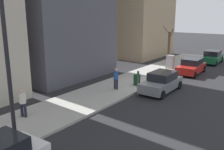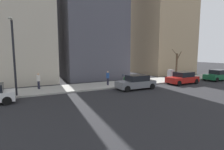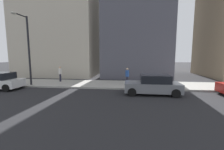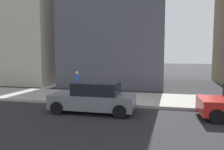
{
  "view_description": "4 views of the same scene",
  "coord_description": "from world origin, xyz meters",
  "px_view_note": "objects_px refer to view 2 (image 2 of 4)",
  "views": [
    {
      "loc": [
        -9.16,
        17.4,
        5.9
      ],
      "look_at": [
        1.2,
        3.32,
        1.56
      ],
      "focal_mm": 40.0,
      "sensor_mm": 36.0,
      "label": 1
    },
    {
      "loc": [
        -16.77,
        10.8,
        3.83
      ],
      "look_at": [
        0.49,
        2.25,
        1.46
      ],
      "focal_mm": 28.0,
      "sensor_mm": 36.0,
      "label": 2
    },
    {
      "loc": [
        -12.97,
        2.05,
        2.98
      ],
      "look_at": [
        0.64,
        3.64,
        1.22
      ],
      "focal_mm": 24.0,
      "sensor_mm": 36.0,
      "label": 3
    },
    {
      "loc": [
        -11.68,
        -3.03,
        2.92
      ],
      "look_at": [
        1.22,
        -0.16,
        1.66
      ],
      "focal_mm": 35.0,
      "sensor_mm": 36.0,
      "label": 4
    }
  ],
  "objects_px": {
    "parked_car_grey": "(136,82)",
    "pedestrian_midblock": "(38,80)",
    "parked_car_green": "(218,75)",
    "parked_car_red": "(183,78)",
    "pedestrian_near_meter": "(108,77)",
    "streetlamp": "(13,51)",
    "office_tower_right": "(8,28)",
    "utility_box": "(171,75)",
    "office_tower_left": "(162,17)",
    "bare_tree": "(177,65)",
    "trash_bin": "(125,81)",
    "parking_meter": "(123,79)"
  },
  "relations": [
    {
      "from": "parked_car_green",
      "to": "pedestrian_near_meter",
      "type": "bearing_deg",
      "value": 78.43
    },
    {
      "from": "parked_car_green",
      "to": "parked_car_grey",
      "type": "bearing_deg",
      "value": 88.53
    },
    {
      "from": "pedestrian_near_meter",
      "to": "pedestrian_midblock",
      "type": "bearing_deg",
      "value": -91.22
    },
    {
      "from": "parking_meter",
      "to": "office_tower_left",
      "type": "bearing_deg",
      "value": -55.7
    },
    {
      "from": "parked_car_green",
      "to": "utility_box",
      "type": "distance_m",
      "value": 7.03
    },
    {
      "from": "parking_meter",
      "to": "trash_bin",
      "type": "bearing_deg",
      "value": -52.77
    },
    {
      "from": "parked_car_green",
      "to": "bare_tree",
      "type": "xyz_separation_m",
      "value": [
        3.87,
        4.1,
        1.4
      ]
    },
    {
      "from": "streetlamp",
      "to": "office_tower_right",
      "type": "bearing_deg",
      "value": 5.4
    },
    {
      "from": "trash_bin",
      "to": "office_tower_right",
      "type": "height_order",
      "value": "office_tower_right"
    },
    {
      "from": "parked_car_red",
      "to": "parking_meter",
      "type": "relative_size",
      "value": 3.15
    },
    {
      "from": "parked_car_green",
      "to": "trash_bin",
      "type": "bearing_deg",
      "value": 79.82
    },
    {
      "from": "parked_car_red",
      "to": "utility_box",
      "type": "distance_m",
      "value": 2.44
    },
    {
      "from": "parked_car_green",
      "to": "office_tower_left",
      "type": "height_order",
      "value": "office_tower_left"
    },
    {
      "from": "parked_car_grey",
      "to": "office_tower_left",
      "type": "xyz_separation_m",
      "value": [
        11.46,
        -13.65,
        10.12
      ]
    },
    {
      "from": "pedestrian_midblock",
      "to": "office_tower_right",
      "type": "distance_m",
      "value": 10.76
    },
    {
      "from": "parked_car_red",
      "to": "utility_box",
      "type": "relative_size",
      "value": 2.97
    },
    {
      "from": "parked_car_green",
      "to": "parking_meter",
      "type": "relative_size",
      "value": 3.15
    },
    {
      "from": "parked_car_green",
      "to": "streetlamp",
      "type": "bearing_deg",
      "value": 85.05
    },
    {
      "from": "parking_meter",
      "to": "streetlamp",
      "type": "xyz_separation_m",
      "value": [
        -0.17,
        10.81,
        3.04
      ]
    },
    {
      "from": "bare_tree",
      "to": "pedestrian_near_meter",
      "type": "xyz_separation_m",
      "value": [
        -1.0,
        12.02,
        -1.05
      ]
    },
    {
      "from": "bare_tree",
      "to": "streetlamp",
      "type": "bearing_deg",
      "value": 96.19
    },
    {
      "from": "trash_bin",
      "to": "pedestrian_near_meter",
      "type": "bearing_deg",
      "value": 70.48
    },
    {
      "from": "parked_car_grey",
      "to": "streetlamp",
      "type": "xyz_separation_m",
      "value": [
        1.55,
        11.45,
        3.28
      ]
    },
    {
      "from": "parked_car_green",
      "to": "pedestrian_midblock",
      "type": "bearing_deg",
      "value": 78.82
    },
    {
      "from": "parking_meter",
      "to": "pedestrian_midblock",
      "type": "xyz_separation_m",
      "value": [
        2.31,
        8.83,
        0.11
      ]
    },
    {
      "from": "parked_car_green",
      "to": "parked_car_red",
      "type": "relative_size",
      "value": 1.0
    },
    {
      "from": "parked_car_grey",
      "to": "pedestrian_midblock",
      "type": "bearing_deg",
      "value": 67.36
    },
    {
      "from": "streetlamp",
      "to": "pedestrian_near_meter",
      "type": "height_order",
      "value": "streetlamp"
    },
    {
      "from": "parking_meter",
      "to": "pedestrian_near_meter",
      "type": "distance_m",
      "value": 1.81
    },
    {
      "from": "pedestrian_midblock",
      "to": "office_tower_left",
      "type": "xyz_separation_m",
      "value": [
        7.44,
        -23.12,
        9.77
      ]
    },
    {
      "from": "parked_car_grey",
      "to": "streetlamp",
      "type": "bearing_deg",
      "value": 82.68
    },
    {
      "from": "pedestrian_midblock",
      "to": "office_tower_right",
      "type": "relative_size",
      "value": 0.12
    },
    {
      "from": "parked_car_green",
      "to": "parked_car_red",
      "type": "bearing_deg",
      "value": 87.32
    },
    {
      "from": "parked_car_grey",
      "to": "pedestrian_near_meter",
      "type": "bearing_deg",
      "value": 35.67
    },
    {
      "from": "parked_car_green",
      "to": "bare_tree",
      "type": "distance_m",
      "value": 5.81
    },
    {
      "from": "pedestrian_near_meter",
      "to": "office_tower_right",
      "type": "xyz_separation_m",
      "value": [
        9.48,
        10.44,
        6.12
      ]
    },
    {
      "from": "bare_tree",
      "to": "office_tower_right",
      "type": "xyz_separation_m",
      "value": [
        8.48,
        22.46,
        5.07
      ]
    },
    {
      "from": "office_tower_left",
      "to": "streetlamp",
      "type": "bearing_deg",
      "value": 111.55
    },
    {
      "from": "parked_car_grey",
      "to": "utility_box",
      "type": "distance_m",
      "value": 7.97
    },
    {
      "from": "parked_car_red",
      "to": "bare_tree",
      "type": "distance_m",
      "value": 4.86
    },
    {
      "from": "streetlamp",
      "to": "parked_car_red",
      "type": "bearing_deg",
      "value": -94.29
    },
    {
      "from": "pedestrian_midblock",
      "to": "office_tower_right",
      "type": "xyz_separation_m",
      "value": [
        8.33,
        3.0,
        6.12
      ]
    },
    {
      "from": "parked_car_green",
      "to": "parking_meter",
      "type": "distance_m",
      "value": 14.83
    },
    {
      "from": "streetlamp",
      "to": "pedestrian_midblock",
      "type": "distance_m",
      "value": 4.32
    },
    {
      "from": "streetlamp",
      "to": "trash_bin",
      "type": "xyz_separation_m",
      "value": [
        0.62,
        -11.4,
        -3.42
      ]
    },
    {
      "from": "parked_car_grey",
      "to": "office_tower_right",
      "type": "xyz_separation_m",
      "value": [
        12.35,
        12.47,
        6.47
      ]
    },
    {
      "from": "streetlamp",
      "to": "parked_car_green",
      "type": "bearing_deg",
      "value": -93.45
    },
    {
      "from": "parked_car_red",
      "to": "office_tower_left",
      "type": "height_order",
      "value": "office_tower_left"
    },
    {
      "from": "parked_car_green",
      "to": "bare_tree",
      "type": "bearing_deg",
      "value": 45.17
    },
    {
      "from": "parked_car_green",
      "to": "office_tower_right",
      "type": "relative_size",
      "value": 0.29
    }
  ]
}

